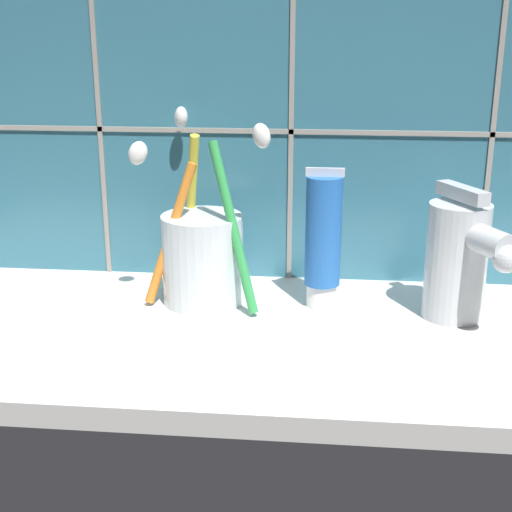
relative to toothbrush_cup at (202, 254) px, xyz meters
The scene contains 5 objects.
sink_counter 10.62cm from the toothbrush_cup, 46.45° to the right, with size 79.57×29.25×2.00cm, color silver.
tile_wall_backsplash 19.48cm from the toothbrush_cup, 54.30° to the left, with size 89.57×1.72×46.67cm.
toothbrush_cup is the anchor object (origin of this frame).
toothpaste_tube 11.78cm from the toothbrush_cup, ahead, with size 3.59×3.42×13.59cm.
sink_faucet 24.18cm from the toothbrush_cup, ahead, with size 6.96×9.83×12.45cm.
Camera 1 is at (5.59, -58.42, 28.26)cm, focal length 50.00 mm.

